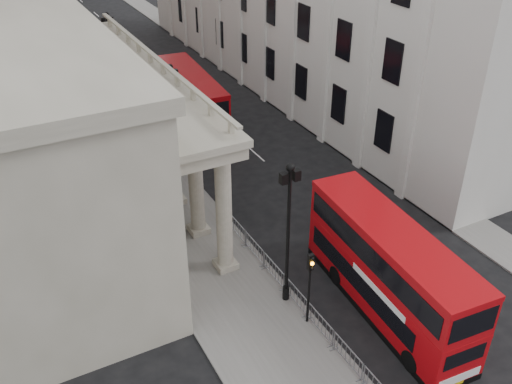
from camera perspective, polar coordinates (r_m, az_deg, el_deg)
name	(u,v)px	position (r m, az deg, el deg)	size (l,w,h in m)	color
ground	(337,345)	(29.42, 8.11, -14.89)	(260.00, 260.00, 0.00)	black
sidewalk_west	(111,128)	(51.46, -14.34, 6.19)	(6.00, 140.00, 0.12)	slate
sidewalk_east	(275,95)	(57.00, 1.95, 9.65)	(3.00, 140.00, 0.12)	slate
kerb	(143,122)	(52.11, -11.22, 6.91)	(0.20, 140.00, 0.14)	slate
portico_building	(30,138)	(37.19, -21.68, 5.06)	(9.00, 28.00, 12.00)	gray
lamp_post_south	(288,226)	(28.47, 3.25, -3.37)	(1.05, 0.44, 8.32)	black
lamp_post_mid	(173,112)	(41.27, -8.26, 7.91)	(1.05, 0.44, 8.32)	black
lamp_post_north	(111,51)	(55.75, -14.26, 13.52)	(1.05, 0.44, 8.32)	black
traffic_light	(310,276)	(28.26, 5.42, -8.38)	(0.28, 0.33, 4.30)	black
crowd_barriers	(308,309)	(30.08, 5.18, -11.61)	(0.50, 18.75, 1.10)	gray
bus_near	(389,269)	(30.10, 13.14, -7.48)	(3.69, 11.88, 5.05)	#B1080D
bus_far	(192,101)	(49.23, -6.44, 9.06)	(3.68, 11.71, 4.98)	#92060B
pedestrian_a	(163,185)	(40.19, -9.26, 0.71)	(0.57, 0.37, 1.56)	black
pedestrian_b	(154,219)	(36.49, -10.13, -2.65)	(0.85, 0.67, 1.76)	black
pedestrian_c	(152,163)	(42.94, -10.33, 2.89)	(0.87, 0.56, 1.77)	black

